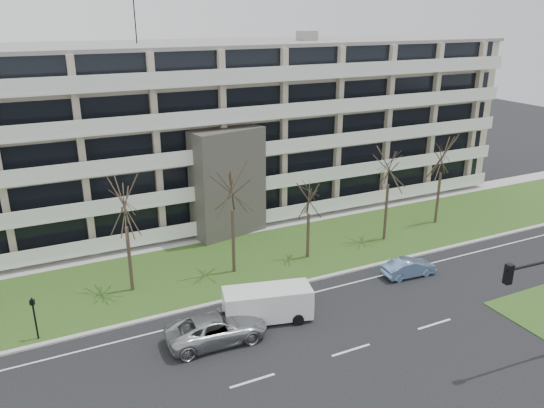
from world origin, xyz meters
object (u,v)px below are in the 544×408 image
silver_pickup (217,328)px  pedestrian_signal (34,313)px  blue_sedan (409,268)px  white_van (269,301)px

silver_pickup → pedestrian_signal: pedestrian_signal is taller
blue_sedan → white_van: size_ratio=0.69×
silver_pickup → blue_sedan: silver_pickup is taller
pedestrian_signal → silver_pickup: bearing=-9.2°
white_van → pedestrian_signal: (-12.86, 3.83, 0.48)m
blue_sedan → pedestrian_signal: bearing=87.0°
blue_sedan → pedestrian_signal: 24.51m
blue_sedan → white_van: white_van is taller
blue_sedan → pedestrian_signal: pedestrian_signal is taller
pedestrian_signal → white_van: bearing=0.6°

